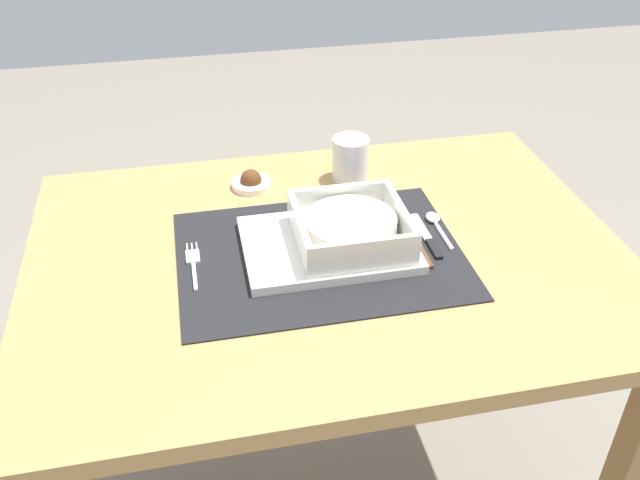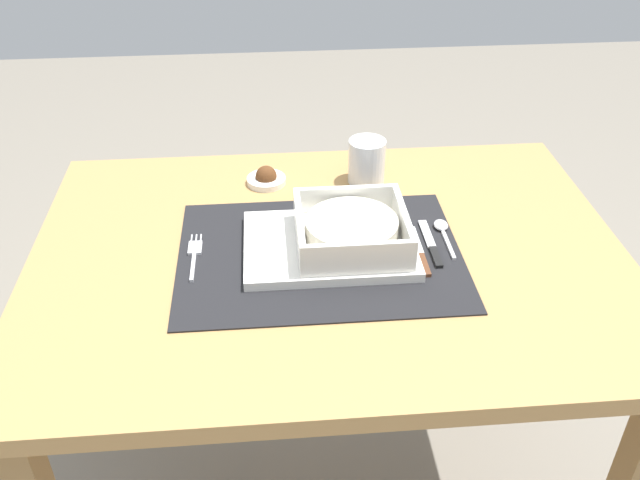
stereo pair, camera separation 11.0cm
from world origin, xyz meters
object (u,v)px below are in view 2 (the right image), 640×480
Objects in this scene: dining_table at (329,299)px; porridge_bowl at (352,231)px; fork at (195,253)px; drinking_glass at (367,164)px; condiment_saucer at (266,178)px; spoon at (442,229)px; butter_knife at (432,246)px; bread_knife at (420,254)px.

porridge_bowl is at bearing -9.90° from dining_table.
fork is 1.51× the size of drinking_glass.
condiment_saucer is (-0.19, 0.01, -0.03)m from drinking_glass.
dining_table is 0.23m from spoon.
fork is at bearing 173.89° from butter_knife.
spoon is 0.22m from drinking_glass.
porridge_bowl is 0.24m from drinking_glass.
drinking_glass is at bearing 121.65° from spoon.
condiment_saucer reaches higher than bread_knife.
bread_knife is 1.62× the size of drinking_glass.
condiment_saucer reaches higher than dining_table.
condiment_saucer is (0.12, 0.23, 0.01)m from fork.
bread_knife is at bearing -47.12° from condiment_saucer.
butter_knife is 0.98× the size of bread_knife.
dining_table is 0.24m from fork.
bread_knife is (-0.02, -0.02, 0.00)m from butter_knife.
porridge_bowl is at bearing -4.37° from fork.
condiment_saucer is at bearing 149.11° from spoon.
bread_knife is at bearing -144.02° from butter_knife.
spoon is 1.51× the size of condiment_saucer.
dining_table is 7.13× the size of bread_knife.
porridge_bowl is 1.59× the size of spoon.
dining_table is 0.18m from bread_knife.
porridge_bowl reaches higher than bread_knife.
porridge_bowl is (0.04, -0.01, 0.14)m from dining_table.
porridge_bowl reaches higher than dining_table.
spoon is at bearing 54.37° from bread_knife.
spoon is (0.20, 0.04, 0.11)m from dining_table.
dining_table is at bearing -67.17° from condiment_saucer.
dining_table is at bearing 170.10° from porridge_bowl.
condiment_saucer is at bearing 119.23° from porridge_bowl.
fork is 0.26m from condiment_saucer.
spoon is at bearing 14.52° from porridge_bowl.
condiment_saucer reaches higher than butter_knife.
drinking_glass is at bearing 103.78° from butter_knife.
drinking_glass reaches higher than condiment_saucer.
fork is 0.38m from drinking_glass.
dining_table is at bearing 171.54° from bread_knife.
condiment_saucer reaches higher than spoon.
drinking_glass is at bearing 33.21° from fork.
fork is (-0.25, 0.01, -0.04)m from porridge_bowl.
dining_table is 5.52× the size of porridge_bowl.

